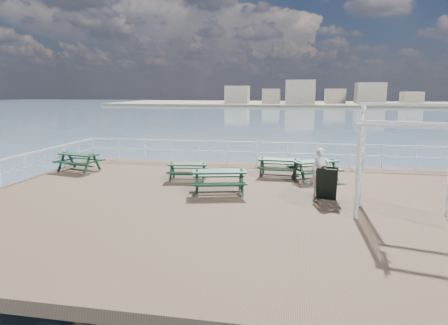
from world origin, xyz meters
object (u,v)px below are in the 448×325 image
picnic_table_a (79,158)px  picnic_table_b (279,163)px  picnic_table_d (188,168)px  picnic_table_e (219,177)px  picnic_table_c (315,166)px  trellis_arbor (405,168)px  person (320,172)px

picnic_table_a → picnic_table_b: (8.98, 0.57, -0.04)m
picnic_table_d → picnic_table_e: (1.67, -1.82, 0.10)m
picnic_table_d → picnic_table_e: bearing=-55.4°
picnic_table_b → picnic_table_e: picnic_table_e is taller
picnic_table_a → picnic_table_c: picnic_table_a is taller
picnic_table_d → trellis_arbor: 8.25m
picnic_table_d → picnic_table_e: picnic_table_e is taller
picnic_table_d → person: 5.43m
picnic_table_a → picnic_table_d: 5.46m
picnic_table_e → person: bearing=-10.3°
picnic_table_e → picnic_table_b: bearing=46.2°
picnic_table_e → person: (3.50, 0.20, 0.25)m
picnic_table_b → trellis_arbor: trellis_arbor is taller
picnic_table_b → person: bearing=-60.2°
picnic_table_c → person: person is taller
picnic_table_b → picnic_table_d: 3.88m
picnic_table_a → picnic_table_b: bearing=17.0°
picnic_table_e → person: 3.51m
trellis_arbor → picnic_table_e: bearing=176.6°
trellis_arbor → person: size_ratio=1.94×
picnic_table_a → picnic_table_c: bearing=14.2°
picnic_table_c → picnic_table_d: 5.21m
picnic_table_c → picnic_table_b: bearing=136.0°
picnic_table_b → person: 3.49m
picnic_table_a → picnic_table_b: 9.00m
picnic_table_c → trellis_arbor: size_ratio=0.70×
picnic_table_d → picnic_table_b: bearing=14.4°
picnic_table_c → picnic_table_d: bearing=163.1°
picnic_table_a → trellis_arbor: size_ratio=0.64×
picnic_table_a → person: person is taller
picnic_table_b → picnic_table_d: size_ratio=1.02×
picnic_table_e → trellis_arbor: bearing=-30.1°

